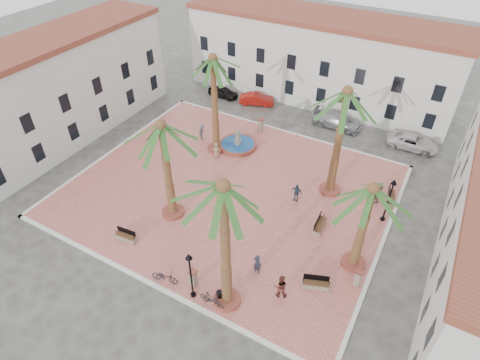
{
  "coord_description": "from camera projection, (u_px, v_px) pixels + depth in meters",
  "views": [
    {
      "loc": [
        13.62,
        -22.51,
        22.58
      ],
      "look_at": [
        1.0,
        0.0,
        1.6
      ],
      "focal_mm": 30.0,
      "sensor_mm": 36.0,
      "label": 1
    }
  ],
  "objects": [
    {
      "name": "car_silver",
      "position": [
        337.0,
        120.0,
        42.37
      ],
      "size": [
        5.3,
        2.24,
        1.53
      ],
      "primitive_type": "imported",
      "rotation": [
        0.0,
        0.0,
        1.55
      ],
      "color": "#9D9CA4",
      "rests_on": "ground"
    },
    {
      "name": "bench_ne",
      "position": [
        391.0,
        198.0,
        33.27
      ],
      "size": [
        0.98,
        2.06,
        1.05
      ],
      "rotation": [
        0.0,
        0.0,
        1.77
      ],
      "color": "gray",
      "rests_on": "plaza"
    },
    {
      "name": "cyclist_b",
      "position": [
        281.0,
        286.0,
        25.68
      ],
      "size": [
        1.13,
        1.02,
        1.89
      ],
      "primitive_type": "imported",
      "rotation": [
        0.0,
        0.0,
        3.54
      ],
      "color": "#56261F",
      "rests_on": "plaza"
    },
    {
      "name": "car_black",
      "position": [
        223.0,
        92.0,
        47.71
      ],
      "size": [
        3.69,
        1.51,
        1.25
      ],
      "primitive_type": "imported",
      "rotation": [
        0.0,
        0.0,
        1.58
      ],
      "color": "black",
      "rests_on": "ground"
    },
    {
      "name": "car_red",
      "position": [
        257.0,
        99.0,
        46.25
      ],
      "size": [
        4.19,
        2.65,
        1.3
      ],
      "primitive_type": "imported",
      "rotation": [
        0.0,
        0.0,
        1.92
      ],
      "color": "#9C140D",
      "rests_on": "ground"
    },
    {
      "name": "building_west",
      "position": [
        60.0,
        89.0,
        38.69
      ],
      "size": [
        6.4,
        24.4,
        10.0
      ],
      "rotation": [
        0.0,
        0.0,
        1.57
      ],
      "color": "white",
      "rests_on": "ground"
    },
    {
      "name": "cyclist_a",
      "position": [
        257.0,
        264.0,
        27.22
      ],
      "size": [
        0.67,
        0.49,
        1.69
      ],
      "primitive_type": "imported",
      "rotation": [
        0.0,
        0.0,
        2.99
      ],
      "color": "#2E3448",
      "rests_on": "plaza"
    },
    {
      "name": "litter_bin",
      "position": [
        219.0,
        295.0,
        25.82
      ],
      "size": [
        0.38,
        0.38,
        0.73
      ],
      "primitive_type": "cylinder",
      "color": "black",
      "rests_on": "plaza"
    },
    {
      "name": "pedestrian_east",
      "position": [
        378.0,
        192.0,
        32.83
      ],
      "size": [
        1.06,
        1.82,
        1.87
      ],
      "primitive_type": "imported",
      "rotation": [
        0.0,
        0.0,
        -1.26
      ],
      "color": "#695A4F",
      "rests_on": "plaza"
    },
    {
      "name": "ground",
      "position": [
        230.0,
        191.0,
        34.65
      ],
      "size": [
        120.0,
        120.0,
        0.0
      ],
      "primitive_type": "plane",
      "color": "#56544F",
      "rests_on": "ground"
    },
    {
      "name": "bicycle_a",
      "position": [
        165.0,
        277.0,
        26.8
      ],
      "size": [
        2.0,
        1.05,
        1.0
      ],
      "primitive_type": "imported",
      "rotation": [
        0.0,
        0.0,
        1.78
      ],
      "color": "black",
      "rests_on": "plaza"
    },
    {
      "name": "car_white",
      "position": [
        413.0,
        142.0,
        39.32
      ],
      "size": [
        4.92,
        2.4,
        1.35
      ],
      "primitive_type": "imported",
      "rotation": [
        0.0,
        0.0,
        1.6
      ],
      "color": "silver",
      "rests_on": "ground"
    },
    {
      "name": "bench_se",
      "position": [
        316.0,
        284.0,
        26.61
      ],
      "size": [
        1.9,
        1.16,
        0.96
      ],
      "rotation": [
        0.0,
        0.0,
        0.36
      ],
      "color": "gray",
      "rests_on": "plaza"
    },
    {
      "name": "palm_s",
      "position": [
        224.0,
        201.0,
        20.45
      ],
      "size": [
        5.81,
        5.81,
        10.11
      ],
      "color": "#9F4536",
      "rests_on": "plaza"
    },
    {
      "name": "kerb_s",
      "position": [
        148.0,
        282.0,
        27.15
      ],
      "size": [
        26.3,
        0.3,
        0.16
      ],
      "primitive_type": "cube",
      "color": "silver",
      "rests_on": "ground"
    },
    {
      "name": "bollard_se",
      "position": [
        193.0,
        278.0,
        26.46
      ],
      "size": [
        0.52,
        0.52,
        1.38
      ],
      "rotation": [
        0.0,
        0.0,
        -0.05
      ],
      "color": "gray",
      "rests_on": "plaza"
    },
    {
      "name": "fountain",
      "position": [
        238.0,
        144.0,
        39.5
      ],
      "size": [
        3.72,
        3.72,
        1.92
      ],
      "color": "#9F4536",
      "rests_on": "plaza"
    },
    {
      "name": "pedestrian_fountain_a",
      "position": [
        216.0,
        150.0,
        37.82
      ],
      "size": [
        0.85,
        0.67,
        1.53
      ],
      "primitive_type": "imported",
      "rotation": [
        0.0,
        0.0,
        0.27
      ],
      "color": "#967C5F",
      "rests_on": "plaza"
    },
    {
      "name": "pedestrian_north",
      "position": [
        202.0,
        132.0,
        40.17
      ],
      "size": [
        0.71,
        1.12,
        1.65
      ],
      "primitive_type": "imported",
      "rotation": [
        0.0,
        0.0,
        1.67
      ],
      "color": "#58575D",
      "rests_on": "plaza"
    },
    {
      "name": "plaza",
      "position": [
        230.0,
        190.0,
        34.6
      ],
      "size": [
        26.0,
        22.0,
        0.15
      ],
      "primitive_type": "cube",
      "color": "#D77064",
      "rests_on": "ground"
    },
    {
      "name": "bicycle_b",
      "position": [
        212.0,
        300.0,
        25.37
      ],
      "size": [
        1.84,
        0.6,
        1.09
      ],
      "primitive_type": "imported",
      "rotation": [
        0.0,
        0.0,
        1.53
      ],
      "color": "black",
      "rests_on": "plaza"
    },
    {
      "name": "kerb_e",
      "position": [
        381.0,
        246.0,
        29.67
      ],
      "size": [
        0.3,
        22.3,
        0.16
      ],
      "primitive_type": "cube",
      "color": "silver",
      "rests_on": "ground"
    },
    {
      "name": "bollard_n",
      "position": [
        261.0,
        125.0,
        41.3
      ],
      "size": [
        0.6,
        0.6,
        1.49
      ],
      "rotation": [
        0.0,
        0.0,
        -0.14
      ],
      "color": "gray",
      "rests_on": "plaza"
    },
    {
      "name": "lamppost_s",
      "position": [
        190.0,
        268.0,
        24.5
      ],
      "size": [
        0.45,
        0.45,
        4.11
      ],
      "color": "black",
      "rests_on": "plaza"
    },
    {
      "name": "bollard_e",
      "position": [
        358.0,
        278.0,
        26.47
      ],
      "size": [
        0.57,
        0.57,
        1.37
      ],
      "rotation": [
        0.0,
        0.0,
        -0.18
      ],
      "color": "gray",
      "rests_on": "plaza"
    },
    {
      "name": "palm_e",
      "position": [
        371.0,
        199.0,
        24.44
      ],
      "size": [
        5.51,
        5.51,
        7.35
      ],
      "color": "#9F4536",
      "rests_on": "plaza"
    },
    {
      "name": "palm_sw",
      "position": [
        162.0,
        137.0,
        27.69
      ],
      "size": [
        5.8,
        5.8,
        8.65
      ],
      "color": "#9F4536",
      "rests_on": "plaza"
    },
    {
      "name": "bench_s",
      "position": [
        126.0,
        237.0,
        29.94
      ],
      "size": [
        1.75,
        0.69,
        0.9
      ],
      "rotation": [
        0.0,
        0.0,
        0.1
      ],
      "color": "gray",
      "rests_on": "plaza"
    },
    {
      "name": "kerb_n",
      "position": [
        283.0,
        131.0,
        42.04
      ],
      "size": [
        26.3,
        0.3,
        0.16
      ],
      "primitive_type": "cube",
      "color": "silver",
      "rests_on": "ground"
    },
    {
      "name": "pedestrian_fountain_b",
      "position": [
        296.0,
        193.0,
        32.98
      ],
      "size": [
        0.97,
        0.41,
        1.66
      ],
      "primitive_type": "imported",
      "rotation": [
        0.0,
        0.0,
        -0.0
      ],
      "color": "#2B3C4F",
      "rests_on": "plaza"
    },
    {
      "name": "palm_nw",
      "position": [
        213.0,
        69.0,
        34.09
      ],
      "size": [
        5.7,
        5.7,
        9.67
      ],
      "color": "#9F4536",
      "rests_on": "plaza"
    },
    {
      "name": "kerb_w",
      "position": [
        116.0,
        148.0,
        39.53
      ],
      "size": [
        0.3,
        22.3,
        0.16
      ],
      "primitive_type": "cube",
      "color": "silver",
      "rests_on": "ground"
    },
    {
      "name": "bench_e",
      "position": [
        320.0,
        226.0,
        30.79
      ],
      "size": [
        0.69,
        1.94,
        1.01
      ],
      "rotation": [
        0.0,
        0.0,
        1.63
      ],
      "color": "gray",
      "rests_on": "plaza"
    },
    {
      "name": "building_north",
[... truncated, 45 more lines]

